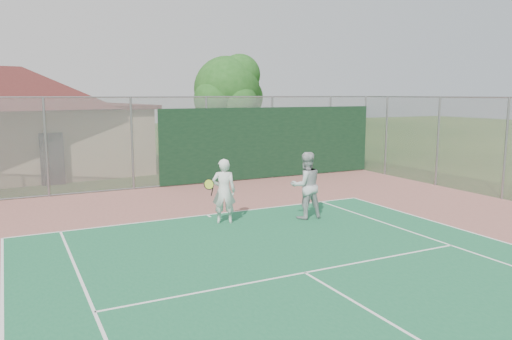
# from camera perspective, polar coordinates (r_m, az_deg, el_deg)

# --- Properties ---
(back_fence) EXTENTS (20.08, 0.11, 3.53)m
(back_fence) POSITION_cam_1_polar(r_m,az_deg,el_deg) (20.24, -5.34, 3.14)
(back_fence) COLOR gray
(back_fence) RESTS_ON ground
(side_fence_right) EXTENTS (0.08, 9.00, 3.50)m
(side_fence_right) POSITION_cam_1_polar(r_m,az_deg,el_deg) (20.97, 20.06, 3.07)
(side_fence_right) COLOR gray
(side_fence_right) RESTS_ON ground
(tree) EXTENTS (4.07, 3.86, 5.68)m
(tree) POSITION_cam_1_polar(r_m,az_deg,el_deg) (26.36, -3.14, 8.93)
(tree) COLOR #3A2815
(tree) RESTS_ON ground
(player_white_front) EXTENTS (1.12, 0.76, 1.82)m
(player_white_front) POSITION_cam_1_polar(r_m,az_deg,el_deg) (13.92, -3.72, -2.48)
(player_white_front) COLOR silver
(player_white_front) RESTS_ON ground
(player_grey_back) EXTENTS (1.02, 0.83, 1.94)m
(player_grey_back) POSITION_cam_1_polar(r_m,az_deg,el_deg) (14.49, 5.72, -1.84)
(player_grey_back) COLOR #B3B6B8
(player_grey_back) RESTS_ON ground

